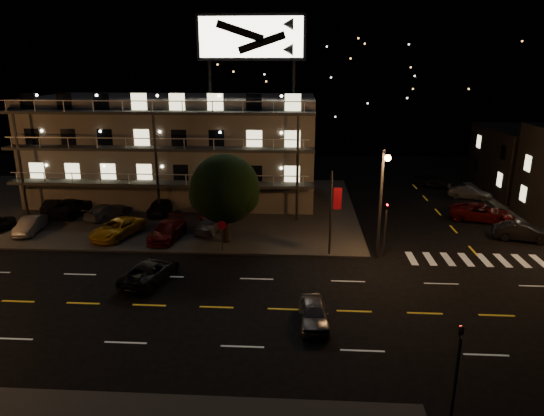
# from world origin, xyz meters

# --- Properties ---
(ground) EXTENTS (140.00, 140.00, 0.00)m
(ground) POSITION_xyz_m (0.00, 0.00, 0.00)
(ground) COLOR black
(ground) RESTS_ON ground
(curb_nw) EXTENTS (44.00, 24.00, 0.15)m
(curb_nw) POSITION_xyz_m (-14.00, 20.00, 0.07)
(curb_nw) COLOR #3B3C39
(curb_nw) RESTS_ON ground
(motel) EXTENTS (28.00, 13.80, 18.10)m
(motel) POSITION_xyz_m (-9.94, 23.88, 5.34)
(motel) COLOR gray
(motel) RESTS_ON ground
(hill_backdrop) EXTENTS (120.00, 25.00, 24.00)m
(hill_backdrop) POSITION_xyz_m (-5.94, 68.78, 11.55)
(hill_backdrop) COLOR black
(hill_backdrop) RESTS_ON ground
(streetlight_nc) EXTENTS (0.44, 1.92, 8.00)m
(streetlight_nc) POSITION_xyz_m (8.50, 7.94, 4.96)
(streetlight_nc) COLOR #2D2D30
(streetlight_nc) RESTS_ON ground
(signal_nw) EXTENTS (0.20, 0.27, 4.60)m
(signal_nw) POSITION_xyz_m (9.00, 8.50, 2.57)
(signal_nw) COLOR #2D2D30
(signal_nw) RESTS_ON ground
(signal_sw) EXTENTS (0.20, 0.27, 4.60)m
(signal_sw) POSITION_xyz_m (9.00, -8.50, 2.57)
(signal_sw) COLOR #2D2D30
(signal_sw) RESTS_ON ground
(banner_north) EXTENTS (0.83, 0.16, 6.40)m
(banner_north) POSITION_xyz_m (5.09, 8.40, 3.43)
(banner_north) COLOR #2D2D30
(banner_north) RESTS_ON ground
(stop_sign) EXTENTS (0.91, 0.11, 2.61)m
(stop_sign) POSITION_xyz_m (-3.00, 8.57, 1.71)
(stop_sign) COLOR #2D2D30
(stop_sign) RESTS_ON ground
(tree) EXTENTS (5.56, 5.35, 7.00)m
(tree) POSITION_xyz_m (-3.05, 10.44, 4.31)
(tree) COLOR black
(tree) RESTS_ON curb_nw
(lot_car_1) EXTENTS (1.78, 4.10, 1.31)m
(lot_car_1) POSITION_xyz_m (-19.59, 11.57, 0.81)
(lot_car_1) COLOR gray
(lot_car_1) RESTS_ON curb_nw
(lot_car_2) EXTENTS (3.80, 5.59, 1.42)m
(lot_car_2) POSITION_xyz_m (-11.98, 11.08, 0.86)
(lot_car_2) COLOR gold
(lot_car_2) RESTS_ON curb_nw
(lot_car_3) EXTENTS (2.56, 5.10, 1.42)m
(lot_car_3) POSITION_xyz_m (-7.78, 10.87, 0.86)
(lot_car_3) COLOR #5B0D0D
(lot_car_3) RESTS_ON curb_nw
(lot_car_4) EXTENTS (2.39, 4.25, 1.37)m
(lot_car_4) POSITION_xyz_m (-4.69, 12.96, 0.83)
(lot_car_4) COLOR gray
(lot_car_4) RESTS_ON curb_nw
(lot_car_5) EXTENTS (1.78, 3.86, 1.23)m
(lot_car_5) POSITION_xyz_m (-20.51, 17.50, 0.76)
(lot_car_5) COLOR black
(lot_car_5) RESTS_ON curb_nw
(lot_car_6) EXTENTS (3.12, 5.68, 1.51)m
(lot_car_6) POSITION_xyz_m (-18.40, 16.76, 0.90)
(lot_car_6) COLOR black
(lot_car_6) RESTS_ON curb_nw
(lot_car_7) EXTENTS (3.36, 4.83, 1.30)m
(lot_car_7) POSITION_xyz_m (-14.78, 15.86, 0.80)
(lot_car_7) COLOR gray
(lot_car_7) RESTS_ON curb_nw
(lot_car_8) EXTENTS (2.04, 4.58, 1.53)m
(lot_car_8) POSITION_xyz_m (-10.09, 17.50, 0.91)
(lot_car_8) COLOR black
(lot_car_8) RESTS_ON curb_nw
(lot_car_9) EXTENTS (2.79, 4.93, 1.54)m
(lot_car_9) POSITION_xyz_m (-4.59, 16.71, 0.92)
(lot_car_9) COLOR #5B0D0D
(lot_car_9) RESTS_ON curb_nw
(side_car_0) EXTENTS (4.59, 2.52, 1.44)m
(side_car_0) POSITION_xyz_m (20.62, 12.55, 0.72)
(side_car_0) COLOR black
(side_car_0) RESTS_ON ground
(side_car_1) EXTENTS (6.07, 4.30, 1.54)m
(side_car_1) POSITION_xyz_m (19.17, 17.58, 0.77)
(side_car_1) COLOR #5B0D0D
(side_car_1) RESTS_ON ground
(side_car_2) EXTENTS (4.81, 3.30, 1.29)m
(side_car_2) POSITION_xyz_m (20.63, 25.31, 0.65)
(side_car_2) COLOR gray
(side_car_2) RESTS_ON ground
(side_car_3) EXTENTS (4.67, 3.21, 1.48)m
(side_car_3) POSITION_xyz_m (17.99, 29.97, 0.74)
(side_car_3) COLOR black
(side_car_3) RESTS_ON ground
(road_car_east) EXTENTS (1.74, 3.85, 1.28)m
(road_car_east) POSITION_xyz_m (3.62, -1.50, 0.64)
(road_car_east) COLOR gray
(road_car_east) RESTS_ON ground
(road_car_west) EXTENTS (3.34, 5.30, 1.36)m
(road_car_west) POSITION_xyz_m (-6.92, 3.29, 0.68)
(road_car_west) COLOR black
(road_car_west) RESTS_ON ground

